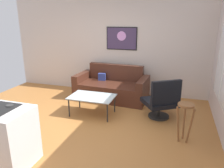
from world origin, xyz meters
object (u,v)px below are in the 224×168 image
at_px(coffee_table, 92,98).
at_px(wall_painting, 122,38).
at_px(couch, 112,88).
at_px(armchair, 162,101).
at_px(bar_stool, 185,114).

xyz_separation_m(coffee_table, wall_painting, (0.22, 1.70, 1.17)).
distance_m(couch, armchair, 1.67).
bearing_deg(couch, bar_stool, -42.15).
bearing_deg(couch, wall_painting, 79.39).
xyz_separation_m(bar_stool, wall_painting, (-1.76, 2.27, 1.05)).
height_order(armchair, bar_stool, armchair).
relative_size(coffee_table, bar_stool, 1.40).
height_order(couch, coffee_table, couch).
bearing_deg(coffee_table, bar_stool, -15.99).
height_order(coffee_table, wall_painting, wall_painting).
height_order(couch, bar_stool, couch).
xyz_separation_m(couch, bar_stool, (1.87, -1.69, 0.22)).
bearing_deg(bar_stool, wall_painting, 127.84).
xyz_separation_m(armchair, wall_painting, (-1.30, 1.46, 1.16)).
xyz_separation_m(coffee_table, armchair, (1.52, 0.24, 0.01)).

